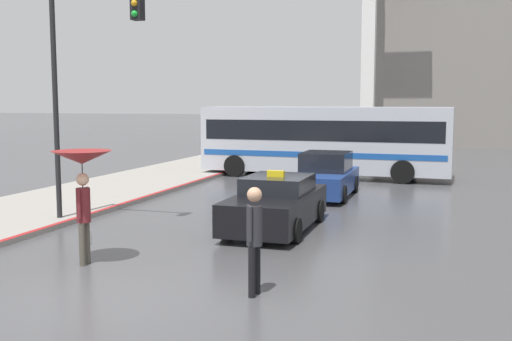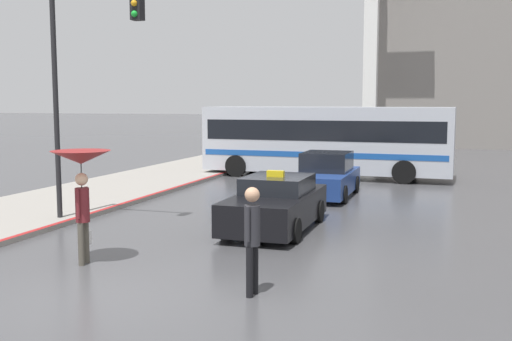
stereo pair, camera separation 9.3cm
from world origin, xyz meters
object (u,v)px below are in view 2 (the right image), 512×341
object	(u,v)px
pedestrian_man	(252,232)
sedan_red	(326,177)
city_bus	(326,138)
pedestrian_with_umbrella	(81,169)
taxi	(276,204)
traffic_light	(86,60)
monument_cross	(372,4)

from	to	relation	value
pedestrian_man	sedan_red	bearing A→B (deg)	-169.18
city_bus	pedestrian_with_umbrella	xyz separation A→B (m)	(-1.77, -15.72, 0.22)
sedan_red	taxi	bearing A→B (deg)	88.70
city_bus	pedestrian_with_umbrella	distance (m)	15.82
traffic_light	monument_cross	size ratio (longest dim) A/B	0.37
pedestrian_with_umbrella	monument_cross	distance (m)	32.78
pedestrian_with_umbrella	monument_cross	world-z (taller)	monument_cross
taxi	sedan_red	xyz separation A→B (m)	(0.13, 5.78, 0.04)
taxi	sedan_red	size ratio (longest dim) A/B	1.04
city_bus	pedestrian_with_umbrella	size ratio (longest dim) A/B	4.67
city_bus	traffic_light	xyz separation A→B (m)	(-3.94, -12.20, 2.65)
sedan_red	pedestrian_with_umbrella	bearing A→B (deg)	74.21
traffic_light	sedan_red	bearing A→B (deg)	52.97
sedan_red	city_bus	distance (m)	5.69
taxi	traffic_light	xyz separation A→B (m)	(-4.94, -0.94, 3.72)
taxi	monument_cross	world-z (taller)	monument_cross
pedestrian_man	traffic_light	distance (m)	8.13
sedan_red	monument_cross	world-z (taller)	monument_cross
sedan_red	traffic_light	distance (m)	9.18
taxi	traffic_light	bearing A→B (deg)	10.73
taxi	pedestrian_man	xyz separation A→B (m)	(1.12, -5.28, 0.45)
sedan_red	pedestrian_man	distance (m)	11.11
pedestrian_with_umbrella	monument_cross	xyz separation A→B (m)	(1.57, 31.75, 7.99)
sedan_red	traffic_light	bearing A→B (deg)	52.97
city_bus	traffic_light	world-z (taller)	traffic_light
monument_cross	city_bus	bearing A→B (deg)	-89.28
traffic_light	monument_cross	world-z (taller)	monument_cross
traffic_light	pedestrian_man	bearing A→B (deg)	-35.65
sedan_red	pedestrian_with_umbrella	xyz separation A→B (m)	(-2.89, -10.23, 1.24)
sedan_red	city_bus	world-z (taller)	city_bus
pedestrian_with_umbrella	pedestrian_man	bearing A→B (deg)	-108.99
city_bus	traffic_light	size ratio (longest dim) A/B	1.68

